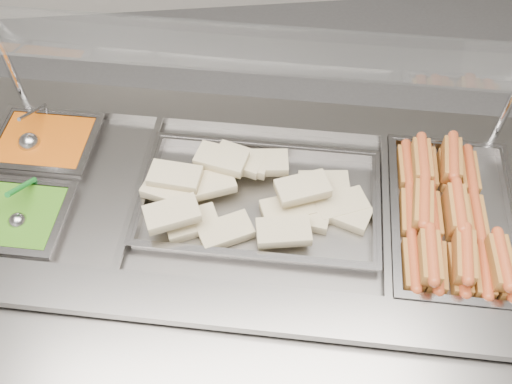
{
  "coord_description": "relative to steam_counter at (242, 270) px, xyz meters",
  "views": [
    {
      "loc": [
        -0.03,
        -0.48,
        2.07
      ],
      "look_at": [
        0.06,
        0.44,
        0.85
      ],
      "focal_mm": 40.0,
      "sensor_mm": 36.0,
      "label": 1
    }
  ],
  "objects": [
    {
      "name": "steam_counter",
      "position": [
        0.0,
        0.0,
        0.0
      ],
      "size": [
        1.86,
        1.11,
        0.83
      ],
      "color": "slate",
      "rests_on": "ground"
    },
    {
      "name": "tray_rail",
      "position": [
        -0.1,
        -0.46,
        0.37
      ],
      "size": [
        1.68,
        0.66,
        0.05
      ],
      "color": "gray",
      "rests_on": "steam_counter"
    },
    {
      "name": "sneeze_guard",
      "position": [
        0.04,
        0.2,
        0.75
      ],
      "size": [
        1.55,
        0.58,
        0.41
      ],
      "color": "#B8B7BC",
      "rests_on": "steam_counter"
    },
    {
      "name": "pan_hotdogs",
      "position": [
        0.57,
        -0.12,
        0.38
      ],
      "size": [
        0.41,
        0.56,
        0.09
      ],
      "color": "gray",
      "rests_on": "steam_counter"
    },
    {
      "name": "pan_wraps",
      "position": [
        0.05,
        -0.01,
        0.39
      ],
      "size": [
        0.69,
        0.49,
        0.06
      ],
      "color": "gray",
      "rests_on": "steam_counter"
    },
    {
      "name": "pan_beans",
      "position": [
        -0.56,
        0.25,
        0.38
      ],
      "size": [
        0.32,
        0.27,
        0.09
      ],
      "color": "gray",
      "rests_on": "steam_counter"
    },
    {
      "name": "pan_peas",
      "position": [
        -0.61,
        -0.01,
        0.38
      ],
      "size": [
        0.32,
        0.27,
        0.09
      ],
      "color": "gray",
      "rests_on": "steam_counter"
    },
    {
      "name": "hotdogs_in_buns",
      "position": [
        0.54,
        -0.13,
        0.42
      ],
      "size": [
        0.31,
        0.52,
        0.11
      ],
      "color": "#9A5E20",
      "rests_on": "pan_hotdogs"
    },
    {
      "name": "tortilla_wraps",
      "position": [
        0.03,
        -0.01,
        0.43
      ],
      "size": [
        0.62,
        0.36,
        0.09
      ],
      "color": "tan",
      "rests_on": "pan_wraps"
    },
    {
      "name": "ladle",
      "position": [
        -0.6,
        0.25,
        0.42
      ],
      "size": [
        0.07,
        0.18,
        0.13
      ],
      "color": "#AAAAAF",
      "rests_on": "pan_beans"
    },
    {
      "name": "serving_spoon",
      "position": [
        -0.58,
        -0.02,
        0.43
      ],
      "size": [
        0.06,
        0.16,
        0.13
      ],
      "color": "#AAAAAF",
      "rests_on": "pan_peas"
    }
  ]
}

